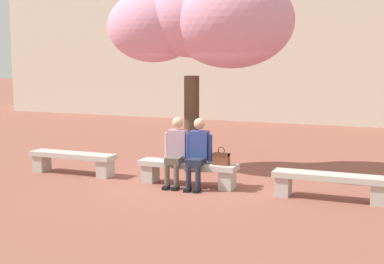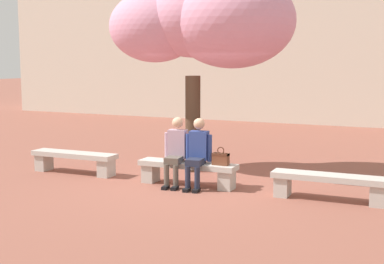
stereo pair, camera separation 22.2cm
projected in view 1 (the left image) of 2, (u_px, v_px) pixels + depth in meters
ground_plane at (188, 185)px, 10.12m from camera, size 100.00×100.00×0.00m
building_facade at (320, 12)px, 21.21m from camera, size 28.00×4.00×8.59m
stone_bench_west_end at (73, 159)px, 11.14m from camera, size 1.93×0.46×0.45m
stone_bench_near_west at (188, 170)px, 10.08m from camera, size 1.93×0.46×0.45m
stone_bench_center at (330, 182)px, 9.03m from camera, size 1.93×0.46×0.45m
person_seated_left at (176, 149)px, 10.07m from camera, size 0.51×0.72×1.29m
person_seated_right at (198, 150)px, 9.89m from camera, size 0.51×0.71×1.29m
handbag at (221, 158)px, 9.78m from camera, size 0.30×0.15×0.34m
cherry_tree_main at (204, 23)px, 11.04m from camera, size 3.92×2.57×4.12m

